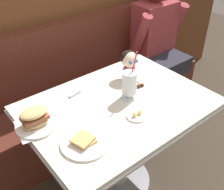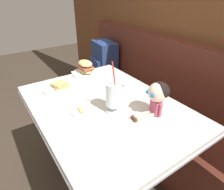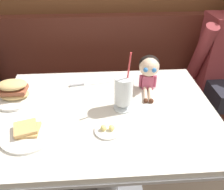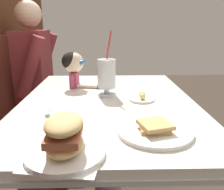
{
  "view_description": "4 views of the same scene",
  "coord_description": "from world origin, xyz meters",
  "px_view_note": "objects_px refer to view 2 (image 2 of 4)",
  "views": [
    {
      "loc": [
        -0.85,
        -0.81,
        1.72
      ],
      "look_at": [
        -0.01,
        0.24,
        0.77
      ],
      "focal_mm": 43.3,
      "sensor_mm": 36.0,
      "label": 1
    },
    {
      "loc": [
        0.86,
        -0.35,
        1.39
      ],
      "look_at": [
        -0.03,
        0.25,
        0.77
      ],
      "focal_mm": 31.06,
      "sensor_mm": 36.0,
      "label": 2
    },
    {
      "loc": [
        -0.03,
        -0.72,
        1.45
      ],
      "look_at": [
        0.03,
        0.25,
        0.78
      ],
      "focal_mm": 36.34,
      "sensor_mm": 36.0,
      "label": 3
    },
    {
      "loc": [
        -1.06,
        0.19,
        1.09
      ],
      "look_at": [
        -0.02,
        0.16,
        0.77
      ],
      "focal_mm": 38.22,
      "sensor_mm": 36.0,
      "label": 4
    }
  ],
  "objects_px": {
    "milkshake_glass": "(113,96)",
    "seated_doll": "(157,94)",
    "butter_saucer": "(82,111)",
    "backpack": "(104,57)",
    "butter_knife": "(124,86)",
    "toast_plate": "(61,87)",
    "sandwich_plate": "(86,69)"
  },
  "relations": [
    {
      "from": "milkshake_glass",
      "to": "seated_doll",
      "type": "height_order",
      "value": "milkshake_glass"
    },
    {
      "from": "butter_saucer",
      "to": "backpack",
      "type": "bearing_deg",
      "value": 141.88
    },
    {
      "from": "butter_saucer",
      "to": "backpack",
      "type": "height_order",
      "value": "backpack"
    },
    {
      "from": "milkshake_glass",
      "to": "butter_knife",
      "type": "xyz_separation_m",
      "value": [
        -0.21,
        0.24,
        -0.1
      ]
    },
    {
      "from": "butter_knife",
      "to": "seated_doll",
      "type": "relative_size",
      "value": 1.04
    },
    {
      "from": "milkshake_glass",
      "to": "butter_saucer",
      "type": "bearing_deg",
      "value": -117.86
    },
    {
      "from": "milkshake_glass",
      "to": "backpack",
      "type": "xyz_separation_m",
      "value": [
        -1.06,
        0.6,
        -0.18
      ]
    },
    {
      "from": "butter_saucer",
      "to": "butter_knife",
      "type": "relative_size",
      "value": 0.51
    },
    {
      "from": "toast_plate",
      "to": "seated_doll",
      "type": "relative_size",
      "value": 1.11
    },
    {
      "from": "butter_knife",
      "to": "backpack",
      "type": "bearing_deg",
      "value": 157.07
    },
    {
      "from": "backpack",
      "to": "sandwich_plate",
      "type": "bearing_deg",
      "value": -44.56
    },
    {
      "from": "butter_knife",
      "to": "backpack",
      "type": "relative_size",
      "value": 0.58
    },
    {
      "from": "butter_knife",
      "to": "backpack",
      "type": "height_order",
      "value": "backpack"
    },
    {
      "from": "milkshake_glass",
      "to": "butter_saucer",
      "type": "relative_size",
      "value": 2.63
    },
    {
      "from": "toast_plate",
      "to": "butter_saucer",
      "type": "relative_size",
      "value": 2.08
    },
    {
      "from": "backpack",
      "to": "butter_knife",
      "type": "bearing_deg",
      "value": -22.93
    },
    {
      "from": "sandwich_plate",
      "to": "backpack",
      "type": "xyz_separation_m",
      "value": [
        -0.49,
        0.48,
        -0.13
      ]
    },
    {
      "from": "seated_doll",
      "to": "backpack",
      "type": "height_order",
      "value": "seated_doll"
    },
    {
      "from": "milkshake_glass",
      "to": "seated_doll",
      "type": "xyz_separation_m",
      "value": [
        0.16,
        0.18,
        0.03
      ]
    },
    {
      "from": "sandwich_plate",
      "to": "seated_doll",
      "type": "relative_size",
      "value": 1.01
    },
    {
      "from": "toast_plate",
      "to": "backpack",
      "type": "bearing_deg",
      "value": 129.56
    },
    {
      "from": "toast_plate",
      "to": "milkshake_glass",
      "type": "xyz_separation_m",
      "value": [
        0.43,
        0.16,
        0.09
      ]
    },
    {
      "from": "butter_saucer",
      "to": "butter_knife",
      "type": "distance_m",
      "value": 0.42
    },
    {
      "from": "toast_plate",
      "to": "butter_knife",
      "type": "xyz_separation_m",
      "value": [
        0.22,
        0.4,
        -0.01
      ]
    },
    {
      "from": "milkshake_glass",
      "to": "seated_doll",
      "type": "distance_m",
      "value": 0.24
    },
    {
      "from": "toast_plate",
      "to": "sandwich_plate",
      "type": "xyz_separation_m",
      "value": [
        -0.13,
        0.27,
        0.03
      ]
    },
    {
      "from": "milkshake_glass",
      "to": "butter_saucer",
      "type": "height_order",
      "value": "milkshake_glass"
    },
    {
      "from": "seated_doll",
      "to": "backpack",
      "type": "bearing_deg",
      "value": 161.05
    },
    {
      "from": "butter_saucer",
      "to": "butter_knife",
      "type": "height_order",
      "value": "butter_saucer"
    },
    {
      "from": "butter_knife",
      "to": "seated_doll",
      "type": "bearing_deg",
      "value": -9.22
    },
    {
      "from": "toast_plate",
      "to": "sandwich_plate",
      "type": "distance_m",
      "value": 0.3
    },
    {
      "from": "butter_knife",
      "to": "milkshake_glass",
      "type": "bearing_deg",
      "value": -48.58
    }
  ]
}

